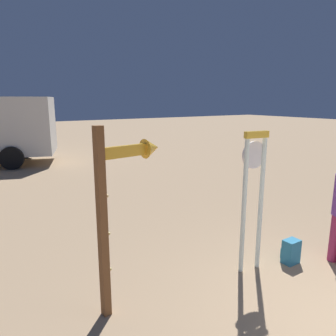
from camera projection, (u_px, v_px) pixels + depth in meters
standing_clock at (253, 188)px, 4.81m from camera, size 0.42×0.15×2.22m
arrow_sign at (122, 191)px, 3.86m from camera, size 0.93×0.31×2.39m
backpack at (291, 252)px, 5.23m from camera, size 0.27×0.23×0.41m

